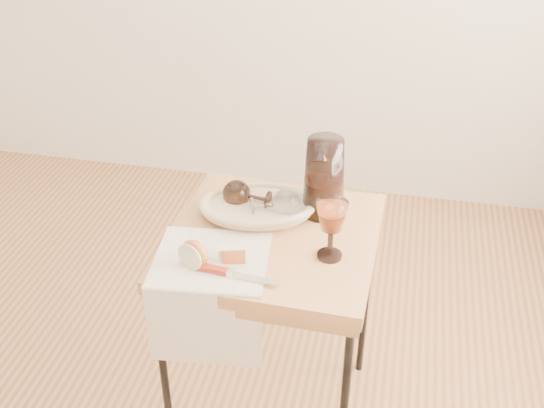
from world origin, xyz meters
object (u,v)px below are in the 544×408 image
(bread_basket, at_px, (258,209))
(wine_goblet, at_px, (331,230))
(goblet_lying_a, at_px, (250,196))
(goblet_lying_b, at_px, (272,205))
(table_knife, at_px, (234,273))
(pitcher, at_px, (324,177))
(apple_half, at_px, (195,253))
(tea_towel, at_px, (211,259))
(side_table, at_px, (273,331))

(bread_basket, height_order, wine_goblet, wine_goblet)
(bread_basket, bearing_deg, goblet_lying_a, 139.67)
(goblet_lying_b, xyz_separation_m, table_knife, (-0.04, -0.29, -0.04))
(pitcher, relative_size, apple_half, 3.38)
(goblet_lying_a, xyz_separation_m, table_knife, (0.03, -0.33, -0.04))
(tea_towel, relative_size, goblet_lying_a, 2.24)
(apple_half, height_order, table_knife, apple_half)
(goblet_lying_b, distance_m, pitcher, 0.18)
(side_table, height_order, goblet_lying_b, goblet_lying_b)
(goblet_lying_a, relative_size, table_knife, 0.62)
(side_table, bearing_deg, tea_towel, -132.78)
(tea_towel, height_order, wine_goblet, wine_goblet)
(side_table, relative_size, goblet_lying_a, 5.43)
(apple_half, bearing_deg, side_table, 69.61)
(tea_towel, height_order, table_knife, table_knife)
(pitcher, bearing_deg, wine_goblet, -84.59)
(wine_goblet, bearing_deg, tea_towel, -165.19)
(goblet_lying_a, bearing_deg, wine_goblet, 156.10)
(side_table, bearing_deg, goblet_lying_b, 105.81)
(goblet_lying_a, relative_size, wine_goblet, 0.78)
(bread_basket, height_order, table_knife, bread_basket)
(side_table, bearing_deg, wine_goblet, -22.06)
(goblet_lying_b, distance_m, wine_goblet, 0.25)
(wine_goblet, distance_m, table_knife, 0.29)
(goblet_lying_a, distance_m, wine_goblet, 0.33)
(pitcher, xyz_separation_m, apple_half, (-0.30, -0.34, -0.08))
(tea_towel, distance_m, table_knife, 0.10)
(side_table, height_order, tea_towel, tea_towel)
(table_knife, bearing_deg, goblet_lying_a, 101.29)
(side_table, xyz_separation_m, pitcher, (0.12, 0.15, 0.51))
(goblet_lying_b, distance_m, table_knife, 0.30)
(bread_basket, distance_m, table_knife, 0.31)
(pitcher, relative_size, wine_goblet, 1.59)
(tea_towel, xyz_separation_m, apple_half, (-0.03, -0.04, 0.04))
(wine_goblet, relative_size, apple_half, 2.12)
(tea_towel, height_order, pitcher, pitcher)
(wine_goblet, height_order, apple_half, wine_goblet)
(goblet_lying_b, relative_size, table_knife, 0.62)
(goblet_lying_b, height_order, apple_half, goblet_lying_b)
(wine_goblet, height_order, table_knife, wine_goblet)
(pitcher, bearing_deg, tea_towel, -138.86)
(pitcher, bearing_deg, table_knife, -124.61)
(goblet_lying_b, xyz_separation_m, wine_goblet, (0.20, -0.15, 0.04))
(apple_half, bearing_deg, goblet_lying_a, 97.15)
(goblet_lying_a, bearing_deg, pitcher, -159.01)
(tea_towel, bearing_deg, pitcher, 42.90)
(side_table, relative_size, tea_towel, 2.43)
(goblet_lying_a, height_order, table_knife, goblet_lying_a)
(bread_basket, distance_m, goblet_lying_b, 0.06)
(wine_goblet, bearing_deg, apple_half, -161.23)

